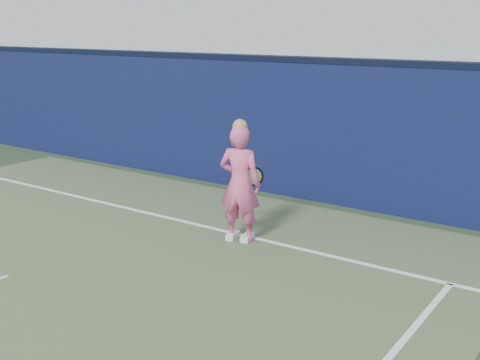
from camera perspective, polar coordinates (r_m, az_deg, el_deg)
The scene contains 4 objects.
backstop_wall at distance 11.90m, azimuth 0.55°, elevation 5.29°, with size 24.00×0.40×2.50m, color #0D1439.
wall_cap at distance 11.76m, azimuth 0.57°, elevation 11.55°, with size 24.00×0.42×0.10m, color black.
player at distance 8.89m, azimuth 0.00°, elevation -0.30°, with size 0.72×0.54×1.84m.
racket at distance 9.31m, azimuth 1.13°, elevation 0.31°, with size 0.55×0.28×0.31m.
Camera 1 is at (6.58, -3.23, 3.17)m, focal length 45.00 mm.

